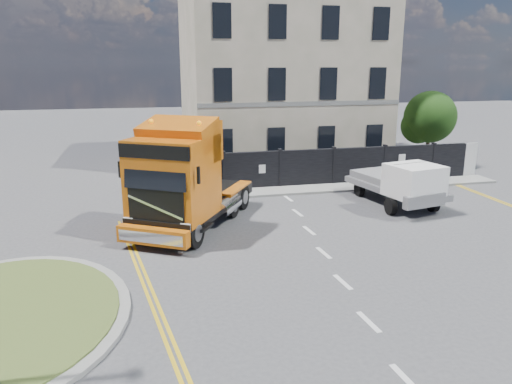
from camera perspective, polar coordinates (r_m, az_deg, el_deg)
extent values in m
plane|color=#424244|center=(17.38, -1.95, -7.31)|extent=(120.00, 120.00, 0.00)
cube|color=black|center=(27.00, 6.84, 2.78)|extent=(18.00, 0.25, 2.00)
cube|color=silver|center=(30.91, 21.86, 3.33)|extent=(2.60, 0.12, 2.00)
cube|color=beige|center=(33.59, 2.65, 12.92)|extent=(12.00, 10.00, 11.00)
cylinder|color=#382619|center=(33.34, 18.99, 4.70)|extent=(0.24, 0.24, 2.40)
sphere|color=#13330F|center=(33.08, 19.28, 8.11)|extent=(3.20, 3.20, 3.20)
sphere|color=#13330F|center=(33.22, 18.09, 7.18)|extent=(2.20, 2.20, 2.20)
cube|color=gray|center=(26.39, 7.44, 0.39)|extent=(20.00, 1.60, 0.12)
cube|color=black|center=(20.86, -6.86, -1.28)|extent=(5.79, 7.22, 0.49)
cube|color=#C75E0E|center=(18.84, -9.39, 1.66)|extent=(3.77, 3.81, 3.03)
cube|color=#C75E0E|center=(19.61, -8.03, 5.93)|extent=(2.82, 2.23, 1.52)
cube|color=black|center=(17.56, -11.50, 2.06)|extent=(2.08, 1.28, 1.14)
cube|color=#C75E0E|center=(17.86, -11.69, -4.97)|extent=(2.52, 1.72, 0.60)
cylinder|color=black|center=(19.14, -13.48, -3.83)|extent=(0.88, 1.14, 1.13)
cylinder|color=gray|center=(19.14, -13.48, -3.83)|extent=(0.65, 0.73, 0.62)
cylinder|color=black|center=(18.08, -7.10, -4.64)|extent=(0.88, 1.14, 1.13)
cylinder|color=gray|center=(18.08, -7.10, -4.64)|extent=(0.65, 0.73, 0.62)
cylinder|color=black|center=(22.36, -8.42, -0.91)|extent=(0.88, 1.14, 1.13)
cylinder|color=gray|center=(22.36, -8.42, -0.91)|extent=(0.65, 0.73, 0.62)
cylinder|color=black|center=(21.45, -2.79, -1.44)|extent=(0.88, 1.14, 1.13)
cylinder|color=gray|center=(21.45, -2.79, -1.44)|extent=(0.65, 0.73, 0.62)
cylinder|color=black|center=(23.49, -7.03, -0.11)|extent=(0.88, 1.14, 1.13)
cylinder|color=gray|center=(23.49, -7.03, -0.11)|extent=(0.65, 0.73, 0.62)
cylinder|color=black|center=(22.63, -1.64, -0.57)|extent=(0.88, 1.14, 1.13)
cylinder|color=gray|center=(22.63, -1.64, -0.57)|extent=(0.65, 0.73, 0.62)
cube|color=slate|center=(24.38, 15.58, 0.48)|extent=(3.07, 5.52, 0.27)
cube|color=white|center=(22.85, 17.62, 1.22)|extent=(2.41, 2.33, 1.41)
cylinder|color=black|center=(22.61, 15.16, -1.58)|extent=(0.27, 0.76, 0.76)
cylinder|color=black|center=(23.64, 19.58, -1.22)|extent=(0.27, 0.76, 0.76)
cylinder|color=black|center=(25.42, 11.74, 0.40)|extent=(0.27, 0.76, 0.76)
cylinder|color=black|center=(26.34, 15.82, 0.64)|extent=(0.27, 0.76, 0.76)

